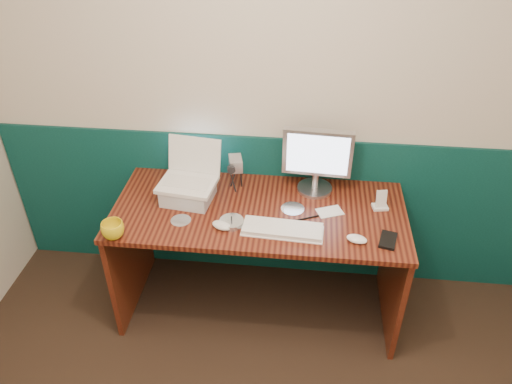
# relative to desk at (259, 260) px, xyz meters

# --- Properties ---
(back_wall) EXTENTS (3.50, 0.04, 2.50)m
(back_wall) POSITION_rel_desk_xyz_m (0.11, 0.37, 0.88)
(back_wall) COLOR beige
(back_wall) RESTS_ON ground
(wainscot) EXTENTS (3.48, 0.02, 1.00)m
(wainscot) POSITION_rel_desk_xyz_m (0.11, 0.36, 0.12)
(wainscot) COLOR #072F2F
(wainscot) RESTS_ON ground
(desk) EXTENTS (1.60, 0.70, 0.75)m
(desk) POSITION_rel_desk_xyz_m (0.00, 0.00, 0.00)
(desk) COLOR #340E09
(desk) RESTS_ON ground
(laptop_riser) EXTENTS (0.29, 0.25, 0.09)m
(laptop_riser) POSITION_rel_desk_xyz_m (-0.40, 0.05, 0.42)
(laptop_riser) COLOR silver
(laptop_riser) RESTS_ON desk
(laptop) EXTENTS (0.33, 0.27, 0.25)m
(laptop) POSITION_rel_desk_xyz_m (-0.40, 0.05, 0.59)
(laptop) COLOR white
(laptop) RESTS_ON laptop_riser
(monitor) EXTENTS (0.39, 0.13, 0.38)m
(monitor) POSITION_rel_desk_xyz_m (0.30, 0.23, 0.57)
(monitor) COLOR #B7B7BC
(monitor) RESTS_ON desk
(keyboard) EXTENTS (0.42, 0.16, 0.02)m
(keyboard) POSITION_rel_desk_xyz_m (0.14, -0.17, 0.39)
(keyboard) COLOR white
(keyboard) RESTS_ON desk
(mouse_right) EXTENTS (0.12, 0.09, 0.03)m
(mouse_right) POSITION_rel_desk_xyz_m (0.51, -0.21, 0.39)
(mouse_right) COLOR white
(mouse_right) RESTS_ON desk
(mouse_left) EXTENTS (0.12, 0.10, 0.04)m
(mouse_left) POSITION_rel_desk_xyz_m (-0.18, -0.18, 0.39)
(mouse_left) COLOR silver
(mouse_left) RESTS_ON desk
(mug) EXTENTS (0.15, 0.15, 0.09)m
(mug) POSITION_rel_desk_xyz_m (-0.71, -0.31, 0.42)
(mug) COLOR yellow
(mug) RESTS_ON desk
(camcorder) EXTENTS (0.11, 0.14, 0.19)m
(camcorder) POSITION_rel_desk_xyz_m (-0.15, 0.19, 0.47)
(camcorder) COLOR #B2B1B6
(camcorder) RESTS_ON desk
(cd_spindle) EXTENTS (0.13, 0.13, 0.03)m
(cd_spindle) POSITION_rel_desk_xyz_m (-0.13, -0.14, 0.39)
(cd_spindle) COLOR silver
(cd_spindle) RESTS_ON desk
(cd_loose_a) EXTENTS (0.11, 0.11, 0.00)m
(cd_loose_a) POSITION_rel_desk_xyz_m (-0.40, -0.14, 0.38)
(cd_loose_a) COLOR silver
(cd_loose_a) RESTS_ON desk
(cd_loose_b) EXTENTS (0.13, 0.13, 0.00)m
(cd_loose_b) POSITION_rel_desk_xyz_m (0.18, 0.03, 0.38)
(cd_loose_b) COLOR #B2BBC2
(cd_loose_b) RESTS_ON desk
(pen) EXTENTS (0.14, 0.07, 0.01)m
(pen) POSITION_rel_desk_xyz_m (0.26, -0.06, 0.38)
(pen) COLOR black
(pen) RESTS_ON desk
(papers) EXTENTS (0.16, 0.14, 0.00)m
(papers) POSITION_rel_desk_xyz_m (0.38, 0.02, 0.38)
(papers) COLOR white
(papers) RESTS_ON desk
(dock) EXTENTS (0.09, 0.08, 0.02)m
(dock) POSITION_rel_desk_xyz_m (0.66, 0.08, 0.38)
(dock) COLOR white
(dock) RESTS_ON desk
(music_player) EXTENTS (0.06, 0.04, 0.10)m
(music_player) POSITION_rel_desk_xyz_m (0.66, 0.08, 0.44)
(music_player) COLOR silver
(music_player) RESTS_ON dock
(pda) EXTENTS (0.11, 0.15, 0.02)m
(pda) POSITION_rel_desk_xyz_m (0.67, -0.20, 0.38)
(pda) COLOR black
(pda) RESTS_ON desk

